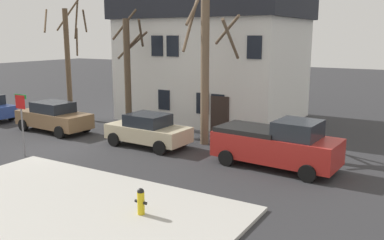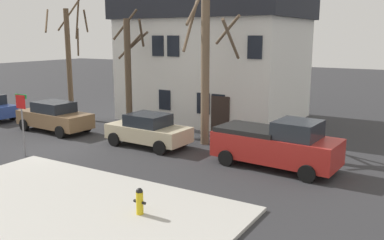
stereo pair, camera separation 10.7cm
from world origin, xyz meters
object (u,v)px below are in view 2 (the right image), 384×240
tree_bare_near (69,57)px  car_beige_sedan (148,130)px  tree_bare_far (206,66)px  car_brown_sedan (54,117)px  bicycle_leaning (53,118)px  pickup_truck_red (276,144)px  building_main (215,57)px  tree_bare_mid (129,70)px  street_sign_pole (22,113)px  fire_hydrant (140,201)px

tree_bare_near → car_beige_sedan: bearing=-20.2°
tree_bare_far → car_brown_sedan: (-8.75, -2.05, -3.08)m
car_beige_sedan → bicycle_leaning: size_ratio=2.46×
tree_bare_near → pickup_truck_red: (15.31, -3.20, -3.05)m
building_main → tree_bare_mid: bearing=-112.2°
tree_bare_mid → tree_bare_far: size_ratio=0.94×
tree_bare_near → tree_bare_far: (10.93, -1.32, -0.11)m
street_sign_pole → bicycle_leaning: (-4.47, 5.43, -1.63)m
car_brown_sedan → pickup_truck_red: bearing=0.8°
tree_bare_mid → car_brown_sedan: 5.02m
tree_bare_far → fire_hydrant: size_ratio=8.98×
building_main → tree_bare_far: size_ratio=1.51×
car_brown_sedan → fire_hydrant: (11.32, -6.60, -0.31)m
pickup_truck_red → bicycle_leaning: pickup_truck_red is taller
car_brown_sedan → street_sign_pole: street_sign_pole is taller
building_main → tree_bare_mid: building_main is taller
building_main → fire_hydrant: bearing=-69.9°
tree_bare_near → car_beige_sedan: size_ratio=1.88×
pickup_truck_red → bicycle_leaning: bearing=175.8°
building_main → bicycle_leaning: bearing=-136.1°
tree_bare_near → building_main: bearing=32.4°
building_main → car_brown_sedan: bearing=-124.6°
building_main → tree_bare_far: building_main is taller
tree_bare_mid → fire_hydrant: tree_bare_mid is taller
tree_bare_far → car_beige_sedan: 4.26m
tree_bare_far → fire_hydrant: tree_bare_far is taller
building_main → street_sign_pole: (-3.01, -12.62, -2.06)m
building_main → street_sign_pole: 13.14m
car_brown_sedan → tree_bare_mid: bearing=37.0°
tree_bare_mid → street_sign_pole: tree_bare_mid is taller
car_beige_sedan → fire_hydrant: 8.30m
building_main → pickup_truck_red: (7.32, -8.27, -3.05)m
building_main → street_sign_pole: building_main is taller
tree_bare_near → tree_bare_mid: (5.60, -0.79, -0.59)m
street_sign_pole → bicycle_leaning: bearing=129.4°
street_sign_pole → bicycle_leaning: size_ratio=1.64×
tree_bare_far → car_brown_sedan: tree_bare_far is taller
tree_bare_far → car_brown_sedan: size_ratio=1.53×
tree_bare_far → fire_hydrant: bearing=-73.5°
car_beige_sedan → bicycle_leaning: 8.28m
tree_bare_near → street_sign_pole: (4.99, -7.55, -2.06)m
building_main → tree_bare_far: bearing=-65.4°
pickup_truck_red → street_sign_pole: 11.25m
car_brown_sedan → bicycle_leaning: car_brown_sedan is taller
building_main → car_brown_sedan: size_ratio=2.31×
tree_bare_mid → bicycle_leaning: (-5.08, -1.32, -3.10)m
bicycle_leaning → car_beige_sedan: bearing=-7.6°
tree_bare_mid → car_beige_sedan: bearing=-37.7°
car_beige_sedan → pickup_truck_red: pickup_truck_red is taller
tree_bare_mid → car_beige_sedan: (3.12, -2.41, -2.65)m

